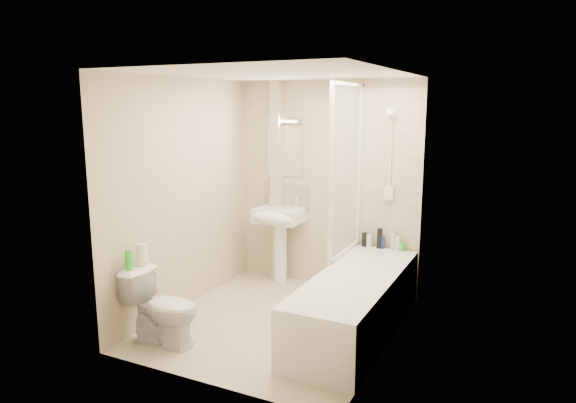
% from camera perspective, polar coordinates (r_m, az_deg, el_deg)
% --- Properties ---
extents(floor, '(2.50, 2.50, 0.00)m').
position_cam_1_polar(floor, '(5.22, -1.11, -13.27)').
color(floor, beige).
rests_on(floor, ground).
extents(wall_back, '(2.20, 0.02, 2.40)m').
position_cam_1_polar(wall_back, '(5.98, 4.30, 1.81)').
color(wall_back, beige).
rests_on(wall_back, ground).
extents(wall_left, '(0.02, 2.50, 2.40)m').
position_cam_1_polar(wall_left, '(5.44, -11.53, 0.73)').
color(wall_left, beige).
rests_on(wall_left, ground).
extents(wall_right, '(0.02, 2.50, 2.40)m').
position_cam_1_polar(wall_right, '(4.48, 11.47, -1.41)').
color(wall_right, beige).
rests_on(wall_right, ground).
extents(ceiling, '(2.20, 2.50, 0.02)m').
position_cam_1_polar(ceiling, '(4.78, -1.22, 14.03)').
color(ceiling, white).
rests_on(ceiling, wall_back).
extents(tile_back, '(0.70, 0.01, 1.75)m').
position_cam_1_polar(tile_back, '(5.71, 11.31, 3.48)').
color(tile_back, beige).
rests_on(tile_back, wall_back).
extents(tile_right, '(0.01, 2.10, 1.75)m').
position_cam_1_polar(tile_right, '(4.58, 11.90, 1.70)').
color(tile_right, beige).
rests_on(tile_right, wall_right).
extents(pipe_boxing, '(0.12, 0.12, 2.40)m').
position_cam_1_polar(pipe_boxing, '(6.18, -1.25, 2.13)').
color(pipe_boxing, beige).
rests_on(pipe_boxing, ground).
extents(splashback, '(0.60, 0.02, 0.30)m').
position_cam_1_polar(splashback, '(6.21, -0.21, 0.58)').
color(splashback, beige).
rests_on(splashback, wall_back).
extents(mirror, '(0.46, 0.01, 0.60)m').
position_cam_1_polar(mirror, '(6.14, -0.22, 5.64)').
color(mirror, white).
rests_on(mirror, wall_back).
extents(strip_light, '(0.42, 0.07, 0.07)m').
position_cam_1_polar(strip_light, '(6.09, -0.32, 9.09)').
color(strip_light, silver).
rests_on(strip_light, wall_back).
extents(bathtub, '(0.70, 2.10, 0.55)m').
position_cam_1_polar(bathtub, '(4.97, 7.53, -11.04)').
color(bathtub, white).
rests_on(bathtub, ground).
extents(shower_screen, '(0.04, 0.92, 1.80)m').
position_cam_1_polar(shower_screen, '(5.39, 6.52, 3.47)').
color(shower_screen, white).
rests_on(shower_screen, bathtub).
extents(shower_fixture, '(0.10, 0.16, 0.99)m').
position_cam_1_polar(shower_fixture, '(5.65, 11.22, 4.65)').
color(shower_fixture, white).
rests_on(shower_fixture, wall_back).
extents(pedestal_sink, '(0.54, 0.49, 1.04)m').
position_cam_1_polar(pedestal_sink, '(6.07, -1.15, -2.51)').
color(pedestal_sink, white).
rests_on(pedestal_sink, ground).
extents(bottle_black_a, '(0.07, 0.07, 0.16)m').
position_cam_1_polar(bottle_black_a, '(5.85, 8.51, -4.20)').
color(bottle_black_a, black).
rests_on(bottle_black_a, bathtub).
extents(bottle_white_a, '(0.06, 0.06, 0.15)m').
position_cam_1_polar(bottle_white_a, '(5.84, 9.00, -4.30)').
color(bottle_white_a, silver).
rests_on(bottle_white_a, bathtub).
extents(bottle_black_b, '(0.06, 0.06, 0.22)m').
position_cam_1_polar(bottle_black_b, '(5.80, 10.13, -4.05)').
color(bottle_black_b, black).
rests_on(bottle_black_b, bathtub).
extents(bottle_blue, '(0.05, 0.05, 0.13)m').
position_cam_1_polar(bottle_blue, '(5.80, 10.48, -4.52)').
color(bottle_blue, '#122150').
rests_on(bottle_blue, bathtub).
extents(bottle_cream, '(0.06, 0.06, 0.18)m').
position_cam_1_polar(bottle_cream, '(5.77, 11.61, -4.41)').
color(bottle_cream, beige).
rests_on(bottle_cream, bathtub).
extents(bottle_white_b, '(0.06, 0.06, 0.16)m').
position_cam_1_polar(bottle_white_b, '(5.76, 12.11, -4.57)').
color(bottle_white_b, silver).
rests_on(bottle_white_b, bathtub).
extents(bottle_green, '(0.06, 0.06, 0.10)m').
position_cam_1_polar(bottle_green, '(5.75, 12.56, -4.90)').
color(bottle_green, green).
rests_on(bottle_green, bathtub).
extents(toilet, '(0.45, 0.71, 0.68)m').
position_cam_1_polar(toilet, '(4.81, -13.72, -11.37)').
color(toilet, white).
rests_on(toilet, ground).
extents(toilet_roll_lower, '(0.11, 0.11, 0.10)m').
position_cam_1_polar(toilet_roll_lower, '(4.88, -15.86, -6.28)').
color(toilet_roll_lower, white).
rests_on(toilet_roll_lower, toilet).
extents(toilet_roll_upper, '(0.10, 0.10, 0.10)m').
position_cam_1_polar(toilet_roll_upper, '(4.86, -15.96, -5.10)').
color(toilet_roll_upper, white).
rests_on(toilet_roll_upper, toilet_roll_lower).
extents(green_bottle, '(0.06, 0.06, 0.18)m').
position_cam_1_polar(green_bottle, '(4.77, -17.28, -6.23)').
color(green_bottle, green).
rests_on(green_bottle, toilet).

